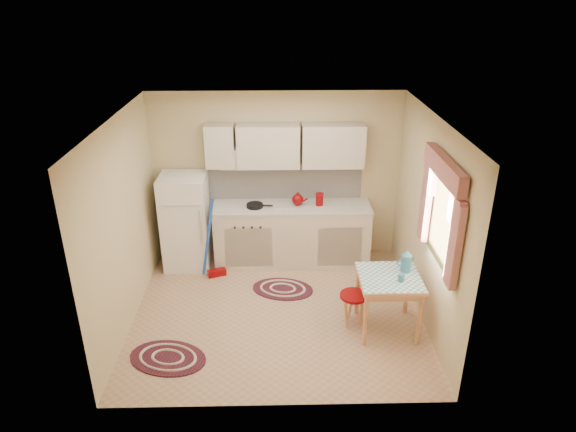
{
  "coord_description": "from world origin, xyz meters",
  "views": [
    {
      "loc": [
        0.01,
        -5.47,
        3.84
      ],
      "look_at": [
        0.14,
        0.25,
        1.23
      ],
      "focal_mm": 32.0,
      "sensor_mm": 36.0,
      "label": 1
    }
  ],
  "objects_px": {
    "base_cabinets": "(292,235)",
    "stool": "(353,309)",
    "fridge": "(186,222)",
    "table": "(387,303)"
  },
  "relations": [
    {
      "from": "base_cabinets",
      "to": "stool",
      "type": "relative_size",
      "value": 5.36
    },
    {
      "from": "fridge",
      "to": "table",
      "type": "bearing_deg",
      "value": -31.72
    },
    {
      "from": "base_cabinets",
      "to": "stool",
      "type": "bearing_deg",
      "value": -66.02
    },
    {
      "from": "fridge",
      "to": "table",
      "type": "height_order",
      "value": "fridge"
    },
    {
      "from": "base_cabinets",
      "to": "fridge",
      "type": "bearing_deg",
      "value": -178.13
    },
    {
      "from": "base_cabinets",
      "to": "stool",
      "type": "distance_m",
      "value": 1.73
    },
    {
      "from": "table",
      "to": "stool",
      "type": "height_order",
      "value": "table"
    },
    {
      "from": "fridge",
      "to": "stool",
      "type": "bearing_deg",
      "value": -34.25
    },
    {
      "from": "base_cabinets",
      "to": "table",
      "type": "distance_m",
      "value": 2.0
    },
    {
      "from": "table",
      "to": "stool",
      "type": "xyz_separation_m",
      "value": [
        -0.39,
        0.1,
        -0.15
      ]
    }
  ]
}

